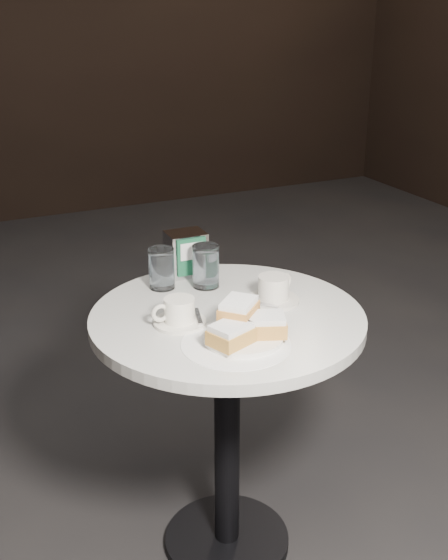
% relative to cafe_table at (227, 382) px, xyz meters
% --- Properties ---
extents(ground, '(7.00, 7.00, 0.00)m').
position_rel_cafe_table_xyz_m(ground, '(0.00, 0.00, -0.55)').
color(ground, black).
rests_on(ground, ground).
extents(cafe_table, '(0.70, 0.70, 0.74)m').
position_rel_cafe_table_xyz_m(cafe_table, '(0.00, 0.00, 0.00)').
color(cafe_table, black).
rests_on(cafe_table, ground).
extents(sugar_spill, '(0.27, 0.27, 0.00)m').
position_rel_cafe_table_xyz_m(sugar_spill, '(-0.05, -0.16, 0.20)').
color(sugar_spill, white).
rests_on(sugar_spill, cafe_table).
extents(beignet_plate, '(0.21, 0.20, 0.09)m').
position_rel_cafe_table_xyz_m(beignet_plate, '(-0.03, -0.15, 0.23)').
color(beignet_plate, white).
rests_on(beignet_plate, cafe_table).
extents(coffee_cup_left, '(0.14, 0.13, 0.07)m').
position_rel_cafe_table_xyz_m(coffee_cup_left, '(-0.13, -0.00, 0.23)').
color(coffee_cup_left, white).
rests_on(coffee_cup_left, cafe_table).
extents(coffee_cup_right, '(0.18, 0.18, 0.07)m').
position_rel_cafe_table_xyz_m(coffee_cup_right, '(0.14, 0.02, 0.23)').
color(coffee_cup_right, silver).
rests_on(coffee_cup_right, cafe_table).
extents(water_glass_left, '(0.09, 0.09, 0.11)m').
position_rel_cafe_table_xyz_m(water_glass_left, '(-0.09, 0.23, 0.25)').
color(water_glass_left, white).
rests_on(water_glass_left, cafe_table).
extents(water_glass_right, '(0.08, 0.08, 0.12)m').
position_rel_cafe_table_xyz_m(water_glass_right, '(0.02, 0.19, 0.26)').
color(water_glass_right, white).
rests_on(water_glass_right, cafe_table).
extents(napkin_dispenser, '(0.11, 0.09, 0.13)m').
position_rel_cafe_table_xyz_m(napkin_dispenser, '(0.01, 0.30, 0.26)').
color(napkin_dispenser, silver).
rests_on(napkin_dispenser, cafe_table).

